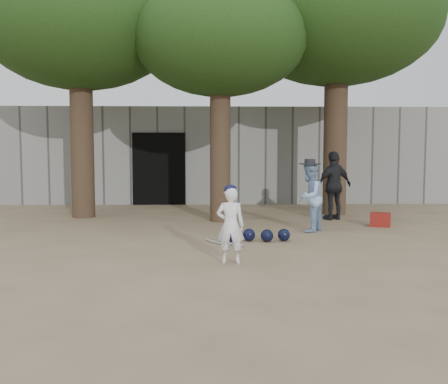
{
  "coord_description": "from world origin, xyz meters",
  "views": [
    {
      "loc": [
        0.37,
        -7.47,
        1.65
      ],
      "look_at": [
        0.6,
        1.0,
        0.95
      ],
      "focal_mm": 40.0,
      "sensor_mm": 36.0,
      "label": 1
    }
  ],
  "objects_px": {
    "spectator_dark": "(334,186)",
    "red_bag": "(380,220)",
    "spectator_blue": "(309,197)",
    "boy_player": "(230,225)"
  },
  "relations": [
    {
      "from": "boy_player",
      "to": "spectator_dark",
      "type": "height_order",
      "value": "spectator_dark"
    },
    {
      "from": "boy_player",
      "to": "spectator_blue",
      "type": "xyz_separation_m",
      "value": [
        1.73,
        2.83,
        0.15
      ]
    },
    {
      "from": "spectator_blue",
      "to": "spectator_dark",
      "type": "xyz_separation_m",
      "value": [
        0.94,
        1.74,
        0.11
      ]
    },
    {
      "from": "spectator_dark",
      "to": "spectator_blue",
      "type": "bearing_deg",
      "value": 36.94
    },
    {
      "from": "spectator_dark",
      "to": "red_bag",
      "type": "distance_m",
      "value": 1.49
    },
    {
      "from": "spectator_dark",
      "to": "red_bag",
      "type": "height_order",
      "value": "spectator_dark"
    },
    {
      "from": "boy_player",
      "to": "spectator_blue",
      "type": "relative_size",
      "value": 0.79
    },
    {
      "from": "spectator_blue",
      "to": "red_bag",
      "type": "height_order",
      "value": "spectator_blue"
    },
    {
      "from": "boy_player",
      "to": "red_bag",
      "type": "distance_m",
      "value": 4.9
    },
    {
      "from": "boy_player",
      "to": "spectator_dark",
      "type": "distance_m",
      "value": 5.3
    }
  ]
}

